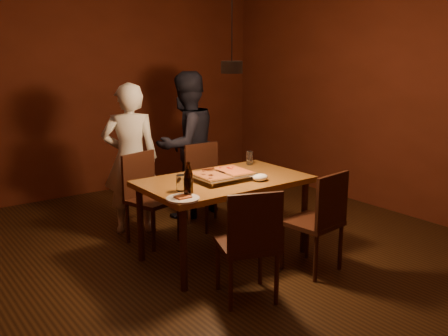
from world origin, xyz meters
TOP-DOWN VIEW (x-y plane):
  - room_shell at (0.00, 0.00)m, footprint 6.00×6.00m
  - dining_table at (0.05, 0.18)m, footprint 1.50×0.90m
  - chair_far_left at (-0.33, 0.98)m, footprint 0.52×0.52m
  - chair_far_right at (0.44, 1.02)m, footprint 0.43×0.43m
  - chair_near_left at (-0.31, -0.65)m, footprint 0.54×0.54m
  - chair_near_right at (0.51, -0.59)m, footprint 0.47×0.47m
  - pizza_tray at (0.04, 0.19)m, footprint 0.58×0.48m
  - pizza_meat at (-0.10, 0.17)m, footprint 0.26×0.39m
  - pizza_cheese at (0.17, 0.20)m, footprint 0.26×0.39m
  - spatula at (0.03, 0.21)m, footprint 0.20×0.25m
  - beer_bottle_a at (-0.53, -0.13)m, footprint 0.06×0.06m
  - beer_bottle_b at (-0.49, -0.07)m, footprint 0.07×0.07m
  - water_glass_left at (-0.47, 0.07)m, footprint 0.08×0.08m
  - water_glass_right at (0.61, 0.49)m, footprint 0.07×0.07m
  - plate_slice at (-0.59, -0.16)m, footprint 0.26×0.26m
  - napkin at (0.27, -0.07)m, footprint 0.15×0.12m
  - diner_white at (-0.32, 1.31)m, footprint 0.68×0.58m
  - diner_dark at (0.44, 1.43)m, footprint 0.91×0.77m
  - pendant_lamp at (0.00, 0.00)m, footprint 0.18×0.18m

SIDE VIEW (x-z plane):
  - chair_far_left at x=-0.33m, z-range 0.29..0.78m
  - chair_far_right at x=0.44m, z-range 0.29..0.78m
  - chair_near_left at x=-0.31m, z-range 0.29..0.78m
  - chair_near_right at x=0.51m, z-range 0.29..0.78m
  - dining_table at x=0.05m, z-range 0.30..1.05m
  - plate_slice at x=-0.59m, z-range 0.75..0.77m
  - pizza_tray at x=0.04m, z-range 0.75..0.80m
  - napkin at x=0.27m, z-range 0.75..0.81m
  - diner_white at x=-0.32m, z-range 0.00..1.57m
  - pizza_meat at x=-0.10m, z-range 0.80..0.82m
  - pizza_cheese at x=0.17m, z-range 0.80..0.82m
  - spatula at x=0.03m, z-range 0.79..0.83m
  - water_glass_left at x=-0.47m, z-range 0.75..0.88m
  - water_glass_right at x=0.61m, z-range 0.75..0.89m
  - diner_dark at x=0.44m, z-range 0.00..1.66m
  - beer_bottle_a at x=-0.53m, z-range 0.75..0.99m
  - beer_bottle_b at x=-0.49m, z-range 0.75..1.02m
  - room_shell at x=0.00m, z-range -1.60..4.40m
  - pendant_lamp at x=0.00m, z-range 1.21..2.31m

